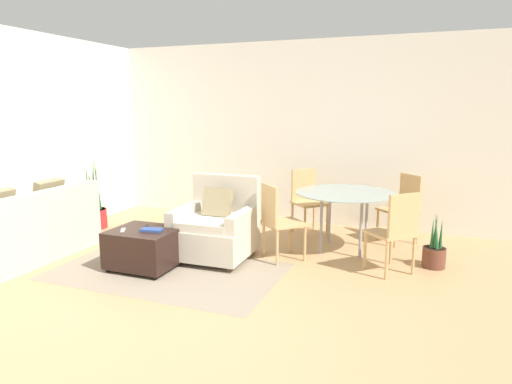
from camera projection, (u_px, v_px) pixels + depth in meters
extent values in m
plane|color=tan|center=(166.00, 309.00, 4.07)|extent=(20.00, 20.00, 0.00)
cube|color=white|center=(286.00, 133.00, 7.04)|extent=(12.00, 0.06, 2.75)
cube|color=white|center=(41.00, 137.00, 6.20)|extent=(0.06, 12.00, 2.75)
cube|color=gray|center=(167.00, 271.00, 5.00)|extent=(2.47, 1.48, 0.00)
cube|color=brown|center=(138.00, 288.00, 4.52)|extent=(2.42, 0.05, 0.00)
cube|color=brown|center=(151.00, 281.00, 4.71)|extent=(2.42, 0.05, 0.00)
cube|color=brown|center=(162.00, 274.00, 4.90)|extent=(2.42, 0.05, 0.00)
cube|color=brown|center=(172.00, 268.00, 5.10)|extent=(2.42, 0.05, 0.00)
cube|color=brown|center=(182.00, 262.00, 5.29)|extent=(2.42, 0.05, 0.00)
cube|color=brown|center=(191.00, 256.00, 5.48)|extent=(2.42, 0.05, 0.00)
cube|color=beige|center=(19.00, 242.00, 5.35)|extent=(0.88, 1.82, 0.41)
cube|color=beige|center=(40.00, 210.00, 5.14)|extent=(0.14, 1.82, 0.42)
cube|color=beige|center=(70.00, 201.00, 6.07)|extent=(0.81, 0.12, 0.26)
cube|color=#8E7F5B|center=(48.00, 196.00, 5.61)|extent=(0.19, 0.40, 0.41)
cube|color=beige|center=(214.00, 239.00, 5.39)|extent=(0.87, 0.89, 0.34)
cube|color=beige|center=(213.00, 222.00, 5.32)|extent=(0.63, 0.76, 0.10)
cube|color=beige|center=(226.00, 197.00, 5.66)|extent=(0.86, 0.14, 0.55)
cube|color=beige|center=(186.00, 214.00, 5.47)|extent=(0.14, 0.80, 0.20)
cube|color=beige|center=(243.00, 220.00, 5.22)|extent=(0.14, 0.80, 0.20)
cylinder|color=brown|center=(174.00, 262.00, 5.22)|extent=(0.05, 0.05, 0.06)
cylinder|color=brown|center=(230.00, 269.00, 4.99)|extent=(0.05, 0.05, 0.06)
cylinder|color=brown|center=(202.00, 244.00, 5.88)|extent=(0.05, 0.05, 0.06)
cylinder|color=brown|center=(252.00, 250.00, 5.64)|extent=(0.05, 0.05, 0.06)
cube|color=#8E7F5B|center=(217.00, 202.00, 5.42)|extent=(0.35, 0.21, 0.36)
cube|color=black|center=(145.00, 247.00, 5.07)|extent=(0.71, 0.63, 0.40)
cylinder|color=black|center=(108.00, 270.00, 4.97)|extent=(0.04, 0.04, 0.04)
cylinder|color=black|center=(155.00, 278.00, 4.76)|extent=(0.04, 0.04, 0.04)
cylinder|color=black|center=(137.00, 256.00, 5.46)|extent=(0.04, 0.04, 0.04)
cylinder|color=black|center=(181.00, 262.00, 5.24)|extent=(0.04, 0.04, 0.04)
cube|color=#2D478C|center=(152.00, 230.00, 4.97)|extent=(0.25, 0.16, 0.02)
cube|color=#B7B7BC|center=(123.00, 230.00, 4.99)|extent=(0.12, 0.16, 0.01)
cube|color=black|center=(147.00, 226.00, 5.14)|extent=(0.11, 0.14, 0.01)
cylinder|color=maroon|center=(95.00, 218.00, 6.78)|extent=(0.36, 0.36, 0.28)
cylinder|color=black|center=(94.00, 210.00, 6.75)|extent=(0.33, 0.33, 0.02)
cone|color=#286033|center=(97.00, 184.00, 6.65)|extent=(0.04, 0.13, 0.77)
cone|color=#286033|center=(96.00, 182.00, 6.72)|extent=(0.14, 0.10, 0.79)
cone|color=#286033|center=(93.00, 179.00, 6.75)|extent=(0.08, 0.06, 0.88)
cone|color=#286033|center=(90.00, 189.00, 6.72)|extent=(0.05, 0.10, 0.61)
cone|color=#286033|center=(87.00, 184.00, 6.65)|extent=(0.12, 0.11, 0.77)
cone|color=#286033|center=(91.00, 190.00, 6.60)|extent=(0.11, 0.08, 0.62)
cylinder|color=#8C9E99|center=(345.00, 193.00, 5.62)|extent=(1.23, 1.23, 0.01)
cylinder|color=#99999E|center=(321.00, 225.00, 5.55)|extent=(0.04, 0.04, 0.73)
cylinder|color=#99999E|center=(361.00, 228.00, 5.38)|extent=(0.04, 0.04, 0.73)
cylinder|color=#99999E|center=(329.00, 216.00, 5.99)|extent=(0.04, 0.04, 0.73)
cylinder|color=#99999E|center=(366.00, 219.00, 5.82)|extent=(0.04, 0.04, 0.73)
cube|color=tan|center=(284.00, 223.00, 5.34)|extent=(0.59, 0.59, 0.03)
cube|color=tan|center=(270.00, 204.00, 5.22)|extent=(0.29, 0.29, 0.45)
cylinder|color=tan|center=(305.00, 244.00, 5.29)|extent=(0.03, 0.03, 0.42)
cylinder|color=tan|center=(290.00, 236.00, 5.61)|extent=(0.03, 0.03, 0.42)
cylinder|color=tan|center=(277.00, 248.00, 5.14)|extent=(0.03, 0.03, 0.42)
cylinder|color=tan|center=(264.00, 239.00, 5.47)|extent=(0.03, 0.03, 0.42)
cube|color=tan|center=(390.00, 233.00, 4.91)|extent=(0.59, 0.59, 0.03)
cube|color=tan|center=(403.00, 215.00, 4.70)|extent=(0.29, 0.29, 0.45)
cylinder|color=tan|center=(391.00, 247.00, 5.19)|extent=(0.03, 0.03, 0.42)
cylinder|color=tan|center=(365.00, 251.00, 5.04)|extent=(0.03, 0.03, 0.42)
cylinder|color=tan|center=(413.00, 256.00, 4.86)|extent=(0.03, 0.03, 0.42)
cylinder|color=tan|center=(387.00, 260.00, 4.72)|extent=(0.03, 0.03, 0.42)
cube|color=tan|center=(310.00, 203.00, 6.43)|extent=(0.59, 0.59, 0.03)
cube|color=tan|center=(303.00, 184.00, 6.56)|extent=(0.29, 0.29, 0.45)
cylinder|color=tan|center=(305.00, 223.00, 6.24)|extent=(0.03, 0.03, 0.42)
cylinder|color=tan|center=(327.00, 220.00, 6.38)|extent=(0.03, 0.03, 0.42)
cylinder|color=tan|center=(292.00, 217.00, 6.56)|extent=(0.03, 0.03, 0.42)
cylinder|color=tan|center=(314.00, 215.00, 6.71)|extent=(0.03, 0.03, 0.42)
cube|color=tan|center=(398.00, 210.00, 6.01)|extent=(0.59, 0.59, 0.03)
cube|color=tan|center=(410.00, 191.00, 6.04)|extent=(0.29, 0.29, 0.45)
cylinder|color=tan|center=(377.00, 225.00, 6.14)|extent=(0.03, 0.03, 0.42)
cylinder|color=tan|center=(396.00, 231.00, 5.82)|extent=(0.03, 0.03, 0.42)
cylinder|color=tan|center=(399.00, 222.00, 6.28)|extent=(0.03, 0.03, 0.42)
cylinder|color=tan|center=(417.00, 228.00, 5.96)|extent=(0.03, 0.03, 0.42)
cylinder|color=brown|center=(434.00, 257.00, 5.11)|extent=(0.25, 0.25, 0.23)
cylinder|color=black|center=(435.00, 249.00, 5.09)|extent=(0.23, 0.23, 0.02)
cone|color=#286033|center=(441.00, 234.00, 5.05)|extent=(0.05, 0.07, 0.34)
cone|color=#286033|center=(436.00, 231.00, 5.08)|extent=(0.06, 0.05, 0.39)
cone|color=#286033|center=(433.00, 233.00, 5.07)|extent=(0.05, 0.07, 0.33)
cone|color=#286033|center=(436.00, 231.00, 5.02)|extent=(0.08, 0.05, 0.42)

